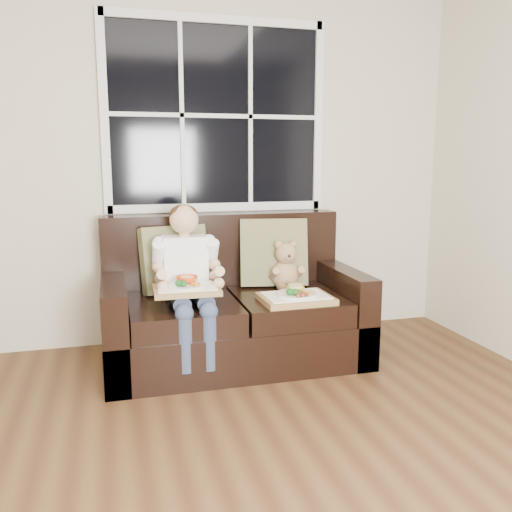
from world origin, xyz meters
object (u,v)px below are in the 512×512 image
object	(u,v)px
child	(187,269)
tray_right	(296,297)
teddy_bear	(286,269)
loveseat	(232,313)
tray_left	(186,288)

from	to	relation	value
child	tray_right	bearing A→B (deg)	-16.55
teddy_bear	child	bearing A→B (deg)	-166.14
loveseat	teddy_bear	size ratio (longest dim) A/B	4.81
teddy_bear	tray_left	world-z (taller)	teddy_bear
child	tray_right	xyz separation A→B (m)	(0.66, -0.20, -0.18)
loveseat	teddy_bear	distance (m)	0.49
tray_right	tray_left	bearing A→B (deg)	174.82
loveseat	child	world-z (taller)	child
child	teddy_bear	world-z (taller)	child
tray_left	tray_right	world-z (taller)	tray_left
tray_left	child	bearing A→B (deg)	81.08
child	tray_right	distance (m)	0.71
loveseat	teddy_bear	world-z (taller)	loveseat
teddy_bear	tray_right	xyz separation A→B (m)	(-0.05, -0.35, -0.11)
loveseat	child	xyz separation A→B (m)	(-0.32, -0.12, 0.35)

